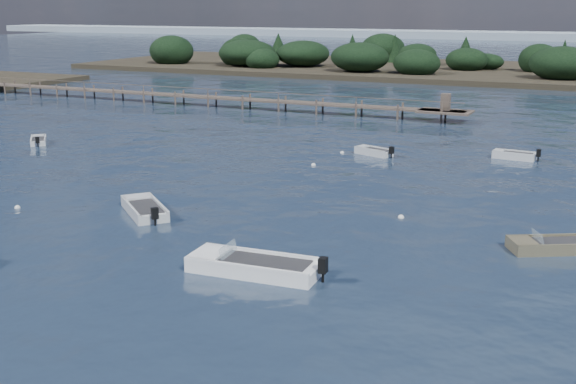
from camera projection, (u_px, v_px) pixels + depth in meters
The scene contains 15 objects.
ground at pixel (434, 104), 80.88m from camera, with size 400.00×400.00×0.00m, color #152031.
dinghy_mid_grey at pixel (144, 211), 38.40m from camera, with size 4.32×4.05×1.18m.
dinghy_mid_white_a at pixel (254, 268), 29.92m from camera, with size 5.96×2.44×1.38m.
tender_far_grey_b at pixel (514, 157), 52.08m from camera, with size 3.35×1.43×1.13m.
tender_far_grey at pixel (39, 142), 58.02m from camera, with size 2.76×2.88×1.02m.
dinghy_mid_white_b at pixel (556, 247), 32.60m from camera, with size 4.46×3.45×1.13m.
tender_far_white at pixel (374, 153), 53.48m from camera, with size 3.24×2.03×1.09m.
buoy_b at pixel (269, 269), 30.35m from camera, with size 0.32×0.32×0.32m, color silver.
buoy_c at pixel (17, 208), 39.48m from camera, with size 0.32×0.32×0.32m, color silver.
buoy_d at pixel (524, 253), 32.29m from camera, with size 0.32×0.32×0.32m, color silver.
buoy_e at pixel (342, 153), 54.23m from camera, with size 0.32×0.32×0.32m, color silver.
buoy_extra_a at pixel (401, 218), 37.70m from camera, with size 0.32×0.32×0.32m, color silver.
buoy_extra_b at pixel (313, 165), 50.09m from camera, with size 0.32×0.32×0.32m, color silver.
jetty at pixel (212, 97), 79.10m from camera, with size 64.50×3.20×3.40m.
distant_haze at pixel (308, 36), 266.90m from camera, with size 280.00×20.00×2.40m, color #8798A7.
Camera 1 is at (19.57, -20.07, 10.75)m, focal length 45.00 mm.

